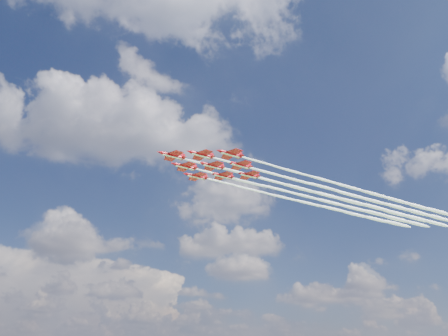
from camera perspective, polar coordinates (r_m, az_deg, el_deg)
The scene contains 9 objects.
jet_lead at distance 199.01m, azimuth 9.96°, elevation -2.64°, with size 123.72×60.84×2.91m.
jet_row2_port at distance 200.55m, azimuth 13.08°, elevation -2.54°, with size 123.72×60.84×2.91m.
jet_row2_starb at distance 209.16m, azimuth 10.57°, elevation -3.63°, with size 123.72×60.84×2.91m.
jet_row3_port at distance 202.68m, azimuth 16.14°, elevation -2.43°, with size 123.72×60.84×2.91m.
jet_row3_centre at distance 210.80m, azimuth 13.53°, elevation -3.53°, with size 123.72×60.84×2.91m.
jet_row3_starb at distance 219.39m, azimuth 11.12°, elevation -4.54°, with size 123.72×60.84×2.91m.
jet_row4_port at distance 212.99m, azimuth 16.44°, elevation -3.42°, with size 123.72×60.84×2.91m.
jet_row4_starb at distance 221.11m, azimuth 13.94°, elevation -4.43°, with size 123.72×60.84×2.91m.
jet_tail at distance 223.36m, azimuth 16.71°, elevation -4.31°, with size 123.72×60.84×2.91m.
Camera 1 is at (-8.94, -159.46, 4.00)m, focal length 35.00 mm.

